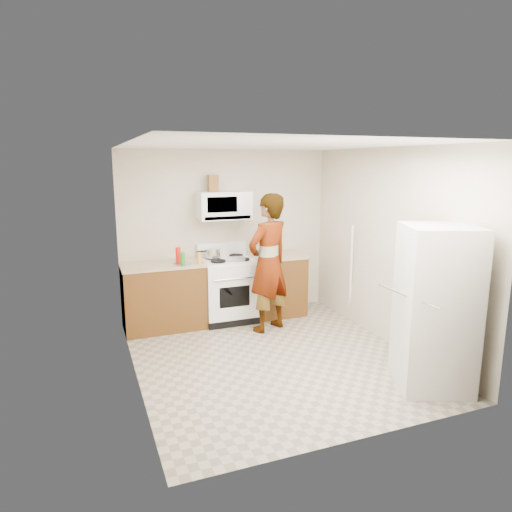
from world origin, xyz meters
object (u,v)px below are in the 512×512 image
microwave (224,205)px  person (268,263)px  gas_range (228,288)px  kettle (273,247)px  saucepan (213,253)px  fridge (436,308)px

microwave → person: (0.41, -0.71, -0.74)m
gas_range → kettle: (0.78, 0.13, 0.55)m
gas_range → saucepan: size_ratio=5.12×
person → gas_range: bearing=-78.7°
gas_range → fridge: fridge is taller
gas_range → person: size_ratio=0.59×
saucepan → kettle: bearing=2.7°
person → kettle: bearing=-141.6°
person → saucepan: bearing=-71.7°
fridge → microwave: bearing=138.6°
gas_range → microwave: bearing=90.0°
gas_range → person: person is taller
saucepan → gas_range: bearing=-23.6°
microwave → saucepan: bearing=-167.4°
gas_range → fridge: 3.07m
kettle → saucepan: bearing=174.7°
microwave → person: person is taller
microwave → kettle: 1.03m
person → microwave: bearing=-83.9°
fridge → kettle: bearing=124.6°
gas_range → person: bearing=-54.9°
saucepan → person: bearing=-47.9°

